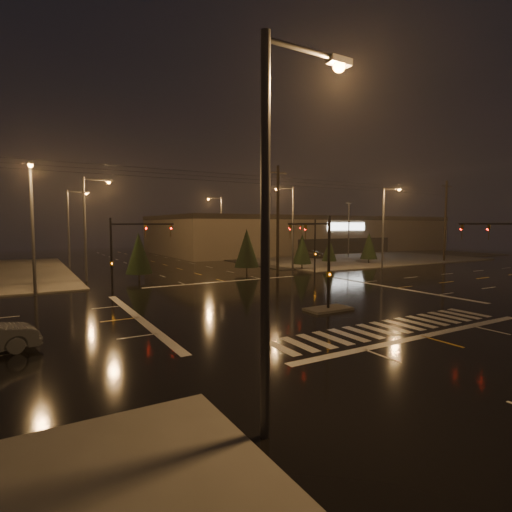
% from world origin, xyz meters
% --- Properties ---
extents(ground, '(140.00, 140.00, 0.00)m').
position_xyz_m(ground, '(0.00, 0.00, 0.00)').
color(ground, black).
rests_on(ground, ground).
extents(sidewalk_ne, '(36.00, 36.00, 0.12)m').
position_xyz_m(sidewalk_ne, '(30.00, 30.00, 0.06)').
color(sidewalk_ne, '#4C4944').
rests_on(sidewalk_ne, ground).
extents(median_island, '(3.00, 1.60, 0.15)m').
position_xyz_m(median_island, '(0.00, -4.00, 0.07)').
color(median_island, '#4C4944').
rests_on(median_island, ground).
extents(crosswalk, '(15.00, 2.60, 0.01)m').
position_xyz_m(crosswalk, '(0.00, -9.00, 0.01)').
color(crosswalk, beige).
rests_on(crosswalk, ground).
extents(stop_bar_near, '(16.00, 0.50, 0.01)m').
position_xyz_m(stop_bar_near, '(0.00, -11.00, 0.01)').
color(stop_bar_near, beige).
rests_on(stop_bar_near, ground).
extents(stop_bar_far, '(16.00, 0.50, 0.01)m').
position_xyz_m(stop_bar_far, '(0.00, 11.00, 0.01)').
color(stop_bar_far, beige).
rests_on(stop_bar_far, ground).
extents(parking_lot, '(50.00, 24.00, 0.08)m').
position_xyz_m(parking_lot, '(35.00, 28.00, 0.04)').
color(parking_lot, black).
rests_on(parking_lot, ground).
extents(retail_building, '(60.20, 28.30, 7.20)m').
position_xyz_m(retail_building, '(35.00, 45.99, 3.84)').
color(retail_building, '#685D4A').
rests_on(retail_building, ground).
extents(signal_mast_median, '(0.25, 4.59, 6.00)m').
position_xyz_m(signal_mast_median, '(0.00, -3.07, 3.75)').
color(signal_mast_median, black).
rests_on(signal_mast_median, ground).
extents(signal_mast_ne, '(4.84, 1.86, 6.00)m').
position_xyz_m(signal_mast_ne, '(9.50, 10.14, 3.79)').
color(signal_mast_ne, black).
rests_on(signal_mast_ne, ground).
extents(signal_mast_nw, '(4.84, 1.86, 6.00)m').
position_xyz_m(signal_mast_nw, '(-9.50, 10.14, 3.79)').
color(signal_mast_nw, black).
rests_on(signal_mast_nw, ground).
extents(streetlight_0, '(2.77, 0.32, 10.00)m').
position_xyz_m(streetlight_0, '(-11.18, -15.00, 5.80)').
color(streetlight_0, '#38383A').
rests_on(streetlight_0, ground).
extents(streetlight_1, '(2.77, 0.32, 10.00)m').
position_xyz_m(streetlight_1, '(-11.18, 18.00, 5.80)').
color(streetlight_1, '#38383A').
rests_on(streetlight_1, ground).
extents(streetlight_2, '(2.77, 0.32, 10.00)m').
position_xyz_m(streetlight_2, '(-11.18, 34.00, 5.80)').
color(streetlight_2, '#38383A').
rests_on(streetlight_2, ground).
extents(streetlight_3, '(2.77, 0.32, 10.00)m').
position_xyz_m(streetlight_3, '(11.18, 16.00, 5.80)').
color(streetlight_3, '#38383A').
rests_on(streetlight_3, ground).
extents(streetlight_4, '(2.77, 0.32, 10.00)m').
position_xyz_m(streetlight_4, '(11.18, 36.00, 5.80)').
color(streetlight_4, '#38383A').
rests_on(streetlight_4, ground).
extents(streetlight_5, '(0.32, 2.77, 10.00)m').
position_xyz_m(streetlight_5, '(-16.00, 11.18, 5.80)').
color(streetlight_5, '#38383A').
rests_on(streetlight_5, ground).
extents(streetlight_6, '(0.32, 2.77, 10.00)m').
position_xyz_m(streetlight_6, '(22.00, 11.18, 5.80)').
color(streetlight_6, '#38383A').
rests_on(streetlight_6, ground).
extents(utility_pole_1, '(2.20, 0.32, 12.00)m').
position_xyz_m(utility_pole_1, '(8.00, 14.00, 6.13)').
color(utility_pole_1, black).
rests_on(utility_pole_1, ground).
extents(utility_pole_2, '(2.20, 0.32, 12.00)m').
position_xyz_m(utility_pole_2, '(38.00, 14.00, 6.13)').
color(utility_pole_2, black).
rests_on(utility_pole_2, ground).
extents(conifer_0, '(2.34, 2.34, 4.36)m').
position_xyz_m(conifer_0, '(12.90, 15.98, 2.53)').
color(conifer_0, black).
rests_on(conifer_0, ground).
extents(conifer_1, '(1.93, 1.93, 3.72)m').
position_xyz_m(conifer_1, '(18.22, 17.10, 2.21)').
color(conifer_1, black).
rests_on(conifer_1, ground).
extents(conifer_2, '(2.36, 2.36, 4.39)m').
position_xyz_m(conifer_2, '(25.29, 16.95, 2.54)').
color(conifer_2, black).
rests_on(conifer_2, ground).
extents(conifer_3, '(2.56, 2.56, 4.69)m').
position_xyz_m(conifer_3, '(-6.97, 15.88, 2.69)').
color(conifer_3, black).
rests_on(conifer_3, ground).
extents(conifer_4, '(2.76, 2.76, 5.02)m').
position_xyz_m(conifer_4, '(5.09, 15.93, 2.86)').
color(conifer_4, black).
rests_on(conifer_4, ground).
extents(car_parked, '(3.53, 5.13, 1.62)m').
position_xyz_m(car_parked, '(23.94, 28.16, 0.81)').
color(car_parked, black).
rests_on(car_parked, ground).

